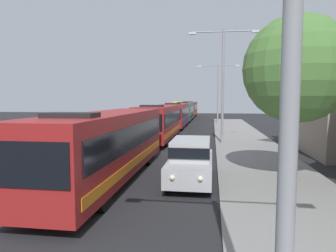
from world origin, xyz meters
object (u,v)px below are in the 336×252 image
(white_suv, at_px, (191,159))
(roadside_tree, at_px, (297,69))
(streetlamp_far, at_px, (218,87))
(box_truck_oncoming, at_px, (179,107))
(bus_rear, at_px, (190,109))
(streetlamp_mid, at_px, (223,75))
(bus_fourth_in_line, at_px, (184,111))
(bus_second_in_line, at_px, (159,122))
(bus_middle, at_px, (176,115))
(bus_lead, at_px, (109,143))

(white_suv, distance_m, roadside_tree, 5.91)
(streetlamp_far, bearing_deg, box_truck_oncoming, 108.40)
(box_truck_oncoming, height_order, roadside_tree, roadside_tree)
(bus_rear, bearing_deg, streetlamp_mid, -81.99)
(bus_fourth_in_line, distance_m, box_truck_oncoming, 21.32)
(bus_second_in_line, xyz_separation_m, roadside_tree, (8.14, -12.44, 3.21))
(bus_fourth_in_line, bearing_deg, streetlamp_mid, -78.34)
(bus_rear, bearing_deg, bus_second_in_line, -90.00)
(bus_second_in_line, relative_size, bus_fourth_in_line, 0.94)
(bus_middle, height_order, bus_rear, same)
(streetlamp_mid, xyz_separation_m, roadside_tree, (2.74, -10.75, -0.62))
(bus_middle, distance_m, bus_fourth_in_line, 12.01)
(white_suv, xyz_separation_m, streetlamp_mid, (1.70, 11.24, 4.49))
(bus_rear, bearing_deg, box_truck_oncoming, 110.42)
(bus_second_in_line, xyz_separation_m, box_truck_oncoming, (-3.30, 45.54, 0.01))
(bus_fourth_in_line, height_order, box_truck_oncoming, bus_fourth_in_line)
(bus_fourth_in_line, bearing_deg, box_truck_oncoming, 98.91)
(streetlamp_far, bearing_deg, bus_middle, -127.93)
(bus_fourth_in_line, height_order, streetlamp_far, streetlamp_far)
(bus_fourth_in_line, bearing_deg, bus_rear, 90.00)
(streetlamp_mid, bearing_deg, bus_lead, -115.31)
(streetlamp_far, relative_size, roadside_tree, 1.22)
(bus_rear, distance_m, streetlamp_mid, 38.92)
(bus_fourth_in_line, distance_m, bus_rear, 12.20)
(bus_middle, bearing_deg, bus_fourth_in_line, 90.00)
(bus_lead, xyz_separation_m, bus_second_in_line, (-0.00, 13.10, -0.00))
(bus_middle, xyz_separation_m, bus_rear, (0.00, 24.21, 0.00))
(bus_middle, height_order, roadside_tree, roadside_tree)
(bus_rear, height_order, box_truck_oncoming, bus_rear)
(bus_second_in_line, bearing_deg, bus_rear, 90.00)
(roadside_tree, bearing_deg, box_truck_oncoming, 101.17)
(bus_middle, relative_size, bus_rear, 0.93)
(white_suv, bearing_deg, bus_second_in_line, 105.96)
(bus_lead, xyz_separation_m, white_suv, (3.70, 0.17, -0.66))
(bus_second_in_line, distance_m, bus_rear, 36.67)
(bus_lead, relative_size, bus_fourth_in_line, 1.09)
(bus_fourth_in_line, bearing_deg, white_suv, -84.35)
(bus_rear, xyz_separation_m, streetlamp_far, (5.40, -17.28, 3.72))
(bus_lead, height_order, bus_second_in_line, same)
(bus_lead, bearing_deg, bus_fourth_in_line, 90.00)
(bus_lead, relative_size, bus_second_in_line, 1.16)
(bus_second_in_line, bearing_deg, bus_fourth_in_line, 90.00)
(roadside_tree, bearing_deg, bus_middle, 108.11)
(streetlamp_mid, xyz_separation_m, streetlamp_far, (0.00, 21.07, -0.11))
(bus_lead, relative_size, white_suv, 2.52)
(bus_second_in_line, bearing_deg, bus_middle, 90.00)
(streetlamp_mid, relative_size, streetlamp_far, 1.04)
(bus_lead, xyz_separation_m, bus_middle, (-0.00, 25.56, -0.00))
(roadside_tree, bearing_deg, streetlamp_far, 94.93)
(white_suv, bearing_deg, bus_rear, 94.26)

